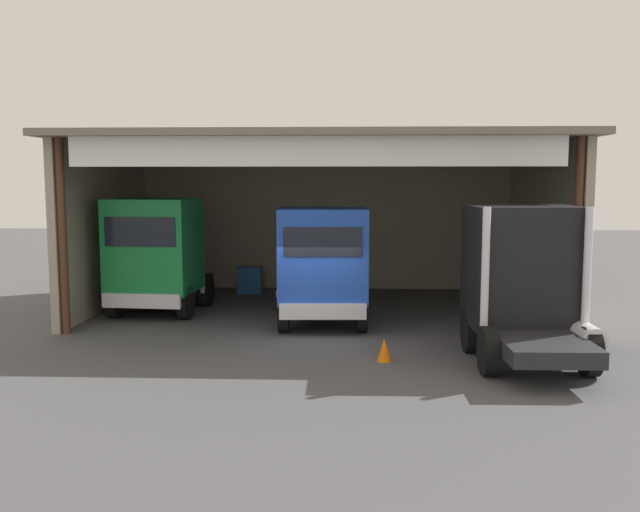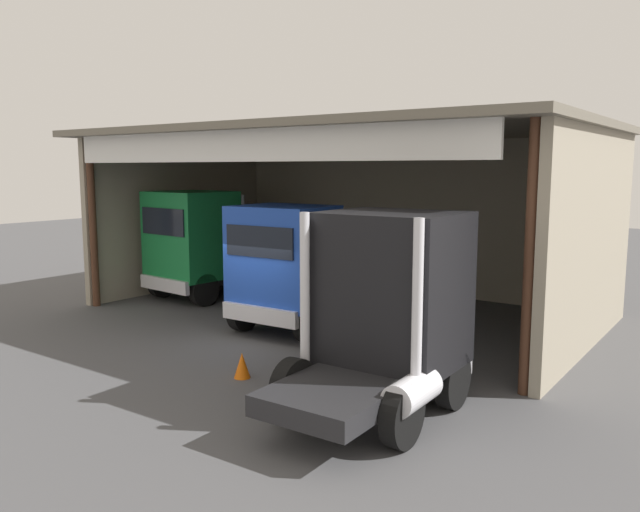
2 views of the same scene
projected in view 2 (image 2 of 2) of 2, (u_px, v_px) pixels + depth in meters
name	position (u px, v px, depth m)	size (l,w,h in m)	color
ground_plane	(255.00, 340.00, 16.65)	(80.00, 80.00, 0.00)	#4C4C4F
workshop_shed	(359.00, 187.00, 20.23)	(15.23, 9.35, 5.67)	#9E937F
truck_green_center_bay	(197.00, 243.00, 21.80)	(2.82, 4.86, 3.73)	#197F3D
truck_blue_left_bay	(290.00, 266.00, 17.43)	(2.81, 4.79, 3.51)	#1E47B7
truck_black_yard_outside	(386.00, 307.00, 11.77)	(2.73, 4.37, 3.73)	black
oil_drum	(565.00, 300.00, 19.56)	(0.58, 0.58, 0.91)	gold
tool_cart	(323.00, 274.00, 24.03)	(0.90, 0.60, 1.00)	#1E59A5
traffic_cone	(242.00, 365.00, 13.64)	(0.36, 0.36, 0.56)	orange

